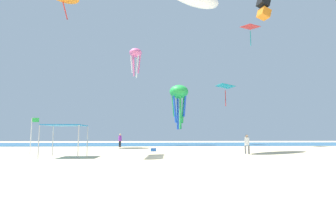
{
  "coord_description": "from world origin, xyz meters",
  "views": [
    {
      "loc": [
        -1.39,
        -19.26,
        1.57
      ],
      "look_at": [
        0.69,
        14.87,
        5.55
      ],
      "focal_mm": 28.07,
      "sensor_mm": 36.0,
      "label": 1
    }
  ],
  "objects_px": {
    "person_leftmost": "(247,143)",
    "cooler_box": "(153,150)",
    "person_near_tent": "(120,139)",
    "banner_flag": "(32,132)",
    "kite_box_black": "(264,8)",
    "kite_octopus_pink": "(136,54)",
    "canopy_tent": "(65,127)",
    "kite_diamond_teal": "(225,87)",
    "kite_diamond_red": "(250,28)",
    "kite_octopus_green": "(179,94)"
  },
  "relations": [
    {
      "from": "person_leftmost",
      "to": "cooler_box",
      "type": "distance_m",
      "value": 9.15
    },
    {
      "from": "person_near_tent",
      "to": "cooler_box",
      "type": "bearing_deg",
      "value": 173.2
    },
    {
      "from": "banner_flag",
      "to": "kite_box_black",
      "type": "height_order",
      "value": "kite_box_black"
    },
    {
      "from": "cooler_box",
      "to": "kite_octopus_pink",
      "type": "relative_size",
      "value": 0.12
    },
    {
      "from": "person_near_tent",
      "to": "canopy_tent",
      "type": "bearing_deg",
      "value": 141.23
    },
    {
      "from": "kite_box_black",
      "to": "person_near_tent",
      "type": "bearing_deg",
      "value": -121.28
    },
    {
      "from": "cooler_box",
      "to": "kite_diamond_teal",
      "type": "distance_m",
      "value": 25.05
    },
    {
      "from": "person_near_tent",
      "to": "kite_diamond_red",
      "type": "distance_m",
      "value": 26.12
    },
    {
      "from": "banner_flag",
      "to": "kite_octopus_green",
      "type": "bearing_deg",
      "value": 55.81
    },
    {
      "from": "kite_diamond_red",
      "to": "kite_octopus_green",
      "type": "bearing_deg",
      "value": -49.21
    },
    {
      "from": "banner_flag",
      "to": "kite_diamond_red",
      "type": "xyz_separation_m",
      "value": [
        25.07,
        15.99,
        16.42
      ]
    },
    {
      "from": "canopy_tent",
      "to": "banner_flag",
      "type": "bearing_deg",
      "value": 143.52
    },
    {
      "from": "kite_diamond_teal",
      "to": "kite_box_black",
      "type": "height_order",
      "value": "kite_box_black"
    },
    {
      "from": "banner_flag",
      "to": "kite_octopus_pink",
      "type": "xyz_separation_m",
      "value": [
        7.02,
        20.84,
        13.33
      ]
    },
    {
      "from": "cooler_box",
      "to": "kite_diamond_red",
      "type": "bearing_deg",
      "value": 38.09
    },
    {
      "from": "person_leftmost",
      "to": "kite_diamond_teal",
      "type": "bearing_deg",
      "value": -97.85
    },
    {
      "from": "canopy_tent",
      "to": "kite_box_black",
      "type": "xyz_separation_m",
      "value": [
        20.54,
        11.29,
        15.59
      ]
    },
    {
      "from": "person_leftmost",
      "to": "kite_octopus_pink",
      "type": "height_order",
      "value": "kite_octopus_pink"
    },
    {
      "from": "person_near_tent",
      "to": "person_leftmost",
      "type": "distance_m",
      "value": 18.83
    },
    {
      "from": "cooler_box",
      "to": "kite_octopus_green",
      "type": "relative_size",
      "value": 0.08
    },
    {
      "from": "banner_flag",
      "to": "kite_diamond_teal",
      "type": "relative_size",
      "value": 0.78
    },
    {
      "from": "kite_octopus_pink",
      "to": "person_near_tent",
      "type": "bearing_deg",
      "value": 128.8
    },
    {
      "from": "banner_flag",
      "to": "kite_octopus_green",
      "type": "relative_size",
      "value": 0.41
    },
    {
      "from": "kite_box_black",
      "to": "person_leftmost",
      "type": "bearing_deg",
      "value": -49.76
    },
    {
      "from": "cooler_box",
      "to": "kite_diamond_teal",
      "type": "relative_size",
      "value": 0.15
    },
    {
      "from": "person_leftmost",
      "to": "kite_octopus_pink",
      "type": "distance_m",
      "value": 27.71
    },
    {
      "from": "kite_octopus_green",
      "to": "kite_octopus_pink",
      "type": "height_order",
      "value": "kite_octopus_pink"
    },
    {
      "from": "cooler_box",
      "to": "banner_flag",
      "type": "bearing_deg",
      "value": -157.25
    },
    {
      "from": "canopy_tent",
      "to": "kite_octopus_pink",
      "type": "bearing_deg",
      "value": 81.44
    },
    {
      "from": "person_leftmost",
      "to": "kite_octopus_green",
      "type": "height_order",
      "value": "kite_octopus_green"
    },
    {
      "from": "person_near_tent",
      "to": "kite_diamond_teal",
      "type": "xyz_separation_m",
      "value": [
        17.39,
        9.32,
        9.12
      ]
    },
    {
      "from": "person_leftmost",
      "to": "kite_diamond_teal",
      "type": "distance_m",
      "value": 25.71
    },
    {
      "from": "banner_flag",
      "to": "kite_octopus_green",
      "type": "distance_m",
      "value": 26.46
    },
    {
      "from": "canopy_tent",
      "to": "kite_diamond_red",
      "type": "distance_m",
      "value": 32.69
    },
    {
      "from": "kite_diamond_red",
      "to": "kite_diamond_teal",
      "type": "bearing_deg",
      "value": -96.87
    },
    {
      "from": "banner_flag",
      "to": "kite_diamond_teal",
      "type": "distance_m",
      "value": 33.67
    },
    {
      "from": "cooler_box",
      "to": "kite_box_black",
      "type": "xyz_separation_m",
      "value": [
        14.01,
        4.49,
        17.62
      ]
    },
    {
      "from": "person_near_tent",
      "to": "banner_flag",
      "type": "height_order",
      "value": "banner_flag"
    },
    {
      "from": "cooler_box",
      "to": "kite_diamond_red",
      "type": "xyz_separation_m",
      "value": [
        15.04,
        11.79,
        18.11
      ]
    },
    {
      "from": "cooler_box",
      "to": "kite_octopus_pink",
      "type": "xyz_separation_m",
      "value": [
        -3.01,
        16.63,
        15.02
      ]
    },
    {
      "from": "banner_flag",
      "to": "kite_diamond_teal",
      "type": "xyz_separation_m",
      "value": [
        22.94,
        23.2,
        8.32
      ]
    },
    {
      "from": "cooler_box",
      "to": "kite_diamond_red",
      "type": "distance_m",
      "value": 26.32
    },
    {
      "from": "kite_diamond_red",
      "to": "kite_octopus_pink",
      "type": "bearing_deg",
      "value": -38.35
    },
    {
      "from": "person_near_tent",
      "to": "kite_diamond_red",
      "type": "relative_size",
      "value": 0.56
    },
    {
      "from": "kite_diamond_teal",
      "to": "cooler_box",
      "type": "bearing_deg",
      "value": -48.19
    },
    {
      "from": "kite_box_black",
      "to": "kite_diamond_teal",
      "type": "bearing_deg",
      "value": 168.7
    },
    {
      "from": "canopy_tent",
      "to": "kite_diamond_teal",
      "type": "bearing_deg",
      "value": 52.99
    },
    {
      "from": "canopy_tent",
      "to": "kite_diamond_red",
      "type": "relative_size",
      "value": 0.84
    },
    {
      "from": "person_near_tent",
      "to": "cooler_box",
      "type": "relative_size",
      "value": 3.17
    },
    {
      "from": "canopy_tent",
      "to": "banner_flag",
      "type": "distance_m",
      "value": 4.37
    }
  ]
}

